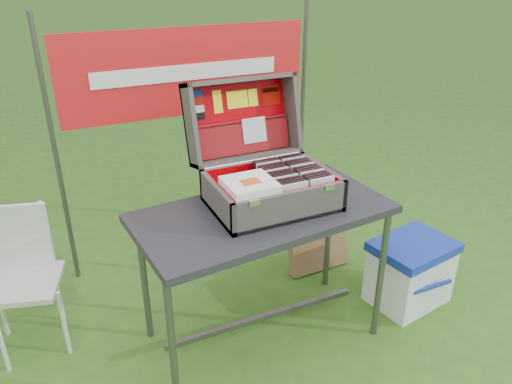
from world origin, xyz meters
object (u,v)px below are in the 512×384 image
chair (24,285)px  suitcase (267,149)px  table (263,276)px  cardboard_box (317,238)px  cooler (410,272)px

chair → suitcase: bearing=-1.4°
chair → table: bearing=-6.1°
cardboard_box → suitcase: bearing=-148.4°
table → suitcase: bearing=50.3°
table → cardboard_box: bearing=31.1°
table → cardboard_box: (0.64, 0.47, -0.18)m
suitcase → table: bearing=-124.4°
chair → cardboard_box: (1.81, 0.00, -0.17)m
chair → cardboard_box: bearing=15.6°
cooler → chair: 2.21m
table → chair: bearing=153.1°
chair → cardboard_box: chair is taller
cardboard_box → cooler: bearing=-61.8°
table → cardboard_box: size_ratio=2.83×
suitcase → chair: (-1.23, 0.37, -0.70)m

